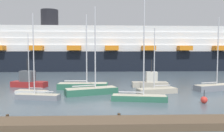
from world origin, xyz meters
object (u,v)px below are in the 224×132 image
at_px(sailboat_0, 214,87).
at_px(channel_buoy_0, 204,100).
at_px(fishing_boat_1, 150,82).
at_px(sailboat_6, 83,85).
at_px(fishing_boat_0, 29,81).
at_px(sailboat_5, 38,95).
at_px(sailboat_1, 91,90).
at_px(cruise_ship, 110,51).
at_px(sailboat_3, 157,90).
at_px(sailboat_2, 32,92).
at_px(sailboat_4, 139,96).

xyz_separation_m(sailboat_0, channel_buoy_0, (-5.02, -7.88, -0.17)).
distance_m(sailboat_0, fishing_boat_1, 9.10).
relative_size(sailboat_6, fishing_boat_0, 1.90).
height_order(fishing_boat_0, channel_buoy_0, fishing_boat_0).
height_order(sailboat_0, channel_buoy_0, sailboat_0).
xyz_separation_m(sailboat_5, sailboat_6, (4.52, 7.08, 0.09)).
distance_m(sailboat_0, channel_buoy_0, 9.34).
relative_size(sailboat_1, sailboat_6, 1.04).
xyz_separation_m(sailboat_0, sailboat_1, (-17.27, -2.41, 0.03)).
bearing_deg(channel_buoy_0, sailboat_6, 144.81).
distance_m(sailboat_6, cruise_ship, 36.19).
xyz_separation_m(sailboat_1, channel_buoy_0, (12.25, -5.47, -0.20)).
relative_size(sailboat_1, channel_buoy_0, 7.86).
bearing_deg(sailboat_3, sailboat_0, 178.77).
xyz_separation_m(sailboat_1, sailboat_2, (-7.65, 0.10, -0.18)).
height_order(sailboat_4, sailboat_6, sailboat_4).
relative_size(sailboat_5, cruise_ship, 0.10).
height_order(sailboat_3, sailboat_4, sailboat_4).
bearing_deg(sailboat_2, channel_buoy_0, 177.20).
relative_size(sailboat_3, channel_buoy_0, 5.95).
bearing_deg(fishing_boat_0, sailboat_2, 124.14).
bearing_deg(sailboat_0, sailboat_5, 175.24).
bearing_deg(sailboat_3, sailboat_4, 41.97).
bearing_deg(sailboat_5, sailboat_2, -49.91).
height_order(sailboat_5, fishing_boat_1, sailboat_5).
bearing_deg(sailboat_6, channel_buoy_0, -34.15).
bearing_deg(fishing_boat_1, sailboat_1, -145.36).
xyz_separation_m(sailboat_2, sailboat_5, (1.63, -2.95, 0.10)).
xyz_separation_m(sailboat_5, fishing_boat_0, (-4.08, 9.22, 0.41)).
bearing_deg(sailboat_5, sailboat_0, -156.14).
relative_size(sailboat_0, sailboat_1, 0.92).
xyz_separation_m(sailboat_3, sailboat_5, (-14.60, -3.29, 0.04)).
distance_m(sailboat_2, sailboat_5, 3.37).
xyz_separation_m(sailboat_2, sailboat_3, (16.23, 0.34, 0.05)).
distance_m(sailboat_4, cruise_ship, 44.14).
bearing_deg(fishing_boat_0, sailboat_3, 175.21).
relative_size(sailboat_5, fishing_boat_1, 1.79).
height_order(sailboat_1, sailboat_6, sailboat_1).
height_order(sailboat_6, channel_buoy_0, sailboat_6).
bearing_deg(fishing_boat_1, sailboat_6, -170.01).
height_order(sailboat_1, fishing_boat_0, sailboat_1).
relative_size(sailboat_0, sailboat_2, 1.33).
bearing_deg(fishing_boat_1, sailboat_3, -91.09).
relative_size(sailboat_3, sailboat_4, 0.74).
xyz_separation_m(sailboat_3, cruise_ship, (-5.14, 39.27, 5.29)).
relative_size(fishing_boat_1, cruise_ship, 0.05).
relative_size(sailboat_0, sailboat_4, 0.90).
bearing_deg(sailboat_2, sailboat_3, -165.97).
bearing_deg(cruise_ship, channel_buoy_0, -79.83).
relative_size(sailboat_4, fishing_boat_1, 2.09).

